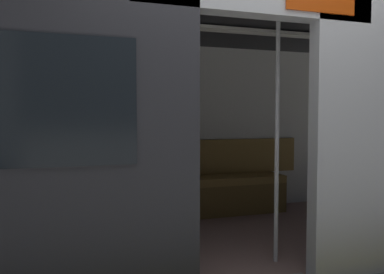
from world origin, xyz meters
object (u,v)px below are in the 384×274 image
at_px(handbag, 119,174).
at_px(grab_pole_far, 277,138).
at_px(bench_seat, 177,188).
at_px(person_seated, 158,162).
at_px(book, 181,177).
at_px(train_car, 198,92).
at_px(grab_pole_door, 188,139).

relative_size(handbag, grab_pole_far, 0.12).
relative_size(bench_seat, person_seated, 2.33).
xyz_separation_m(bench_seat, book, (-0.08, -0.09, 0.12)).
distance_m(train_car, grab_pole_door, 0.90).
bearing_deg(book, handbag, -1.68).
bearing_deg(train_car, grab_pole_far, 122.39).
bearing_deg(grab_pole_door, book, -105.13).
relative_size(handbag, book, 1.18).
distance_m(bench_seat, handbag, 0.72).
bearing_deg(bench_seat, grab_pole_door, 76.62).
height_order(train_car, handbag, train_car).
relative_size(book, grab_pole_door, 0.11).
relative_size(book, grab_pole_far, 0.11).
distance_m(train_car, bench_seat, 1.43).
xyz_separation_m(train_car, grab_pole_far, (-0.44, 0.70, -0.41)).
bearing_deg(train_car, person_seated, -77.45).
bearing_deg(person_seated, book, -156.07).
relative_size(bench_seat, handbag, 10.72).
height_order(handbag, book, handbag).
bearing_deg(grab_pole_far, person_seated, -67.84).
bearing_deg(handbag, person_seated, 167.52).
xyz_separation_m(train_car, grab_pole_door, (0.33, 0.72, -0.41)).
height_order(person_seated, grab_pole_far, grab_pole_far).
relative_size(person_seated, book, 5.44).
distance_m(bench_seat, person_seated, 0.41).
height_order(train_car, person_seated, train_car).
bearing_deg(train_car, grab_pole_door, 65.20).
bearing_deg(book, person_seated, 18.75).
distance_m(handbag, grab_pole_far, 2.04).
distance_m(train_car, handbag, 1.46).
bearing_deg(person_seated, bench_seat, -168.23).
height_order(person_seated, grab_pole_door, grab_pole_door).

